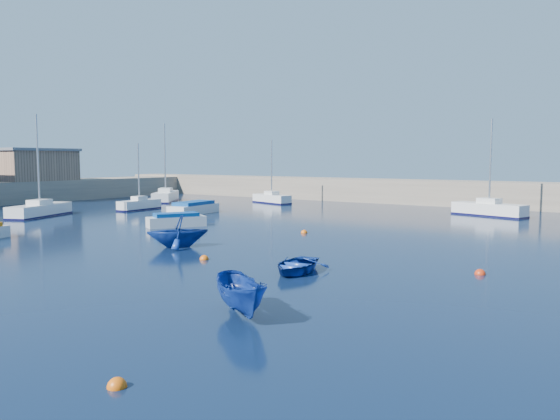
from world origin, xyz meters
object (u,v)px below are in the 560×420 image
Objects in this scene: sailboat_4 at (166,196)px; sailboat_6 at (489,209)px; dinghy_center at (296,265)px; dinghy_right at (241,296)px; brick_shed_a at (34,166)px; sailboat_5 at (272,198)px; dinghy_left at (178,231)px; sailboat_2 at (40,210)px; motorboat_1 at (176,220)px; sailboat_3 at (139,204)px; motorboat_2 at (194,208)px.

sailboat_4 is 1.08× the size of sailboat_6.
dinghy_center is 0.98× the size of dinghy_right.
sailboat_6 is at bearing 15.28° from brick_shed_a.
sailboat_5 is at bearing 29.02° from brick_shed_a.
sailboat_5 is 30.78m from dinghy_left.
sailboat_2 is 24.06m from sailboat_5.
sailboat_5 is 0.85× the size of sailboat_6.
motorboat_1 is 17.97m from dinghy_center.
dinghy_center is (28.41, -15.79, -0.20)m from sailboat_3.
sailboat_5 is at bearing 105.04° from sailboat_6.
sailboat_4 is at bearing 138.39° from motorboat_2.
sailboat_2 is at bearing -109.68° from sailboat_3.
sailboat_2 is 1.35× the size of sailboat_3.
sailboat_2 reaches higher than sailboat_3.
sailboat_4 is (12.63, 8.47, -3.48)m from brick_shed_a.
motorboat_1 is at bearing 173.02° from dinghy_left.
sailboat_4 is 1.27× the size of sailboat_5.
motorboat_1 is (14.69, 1.58, -0.10)m from sailboat_2.
sailboat_6 is at bearing 78.15° from dinghy_center.
dinghy_left is 14.05m from dinghy_right.
motorboat_1 is 1.32× the size of dinghy_right.
sailboat_5 reaches higher than motorboat_1.
dinghy_left is at bearing -41.70° from sailboat_3.
sailboat_4 reaches higher than dinghy_right.
dinghy_right is at bearing -51.18° from motorboat_2.
dinghy_center is 6.71m from dinghy_right.
dinghy_left is at bearing -136.67° from sailboat_5.
sailboat_2 is (16.34, -9.34, -3.53)m from brick_shed_a.
sailboat_5 reaches higher than dinghy_center.
brick_shed_a is 49.76m from dinghy_center.
sailboat_4 is 33.85m from dinghy_left.
dinghy_center is (46.89, -16.21, -3.77)m from brick_shed_a.
sailboat_3 reaches higher than motorboat_2.
dinghy_left reaches higher than dinghy_right.
dinghy_center is at bearing -125.41° from sailboat_5.
sailboat_6 is at bearing 18.63° from sailboat_3.
motorboat_2 is 1.71× the size of dinghy_right.
sailboat_4 is at bearing 117.26° from sailboat_3.
brick_shed_a is at bearing 136.11° from sailboat_5.
sailboat_6 is at bearing 107.05° from dinghy_left.
dinghy_left is (12.43, -14.12, 0.36)m from motorboat_2.
dinghy_right is (23.71, -22.47, 0.11)m from motorboat_2.
brick_shed_a is 1.44× the size of motorboat_2.
motorboat_1 is at bearing -36.50° from sailboat_3.
motorboat_2 is at bearing -70.00° from sailboat_4.
sailboat_2 is 21.98m from dinghy_left.
brick_shed_a is 0.97× the size of sailboat_6.
brick_shed_a is 32.19m from motorboat_1.
sailboat_6 is (23.30, -0.45, 0.07)m from sailboat_5.
brick_shed_a is 15.60m from sailboat_4.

